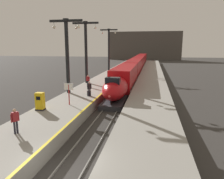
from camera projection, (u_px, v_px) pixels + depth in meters
platform_left at (101, 84)px, 35.33m from camera, size 4.80×110.00×1.05m
platform_right at (151, 86)px, 33.85m from camera, size 4.80×110.00×1.05m
platform_left_safety_stripe at (115, 82)px, 34.81m from camera, size 0.20×107.80×0.01m
rail_main_left at (123, 85)px, 37.47m from camera, size 0.08×110.00×0.12m
rail_main_right at (132, 85)px, 37.19m from camera, size 0.08×110.00×0.12m
highspeed_train_main at (137, 64)px, 57.35m from camera, size 2.92×75.78×3.60m
station_column_mid at (67, 49)px, 25.49m from camera, size 4.00×0.68×8.79m
station_column_far at (86, 47)px, 32.63m from camera, size 4.00×0.68×9.30m
station_column_distant at (109, 46)px, 49.41m from camera, size 4.00×0.68×9.58m
passenger_near_edge at (89, 88)px, 24.38m from camera, size 0.41×0.46×1.69m
passenger_mid_platform at (88, 80)px, 30.01m from camera, size 0.56×0.30×1.69m
passenger_far_waiting at (15, 119)px, 13.86m from camera, size 0.38×0.51×1.69m
rolling_suitcase at (89, 93)px, 24.65m from camera, size 0.40×0.22×0.98m
ticket_machine_yellow at (40, 102)px, 19.09m from camera, size 0.76×0.62×1.60m
departure_info_board at (69, 90)px, 20.72m from camera, size 0.90×0.10×2.12m
terminus_back_wall at (145, 46)px, 107.71m from camera, size 36.00×2.00×14.00m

